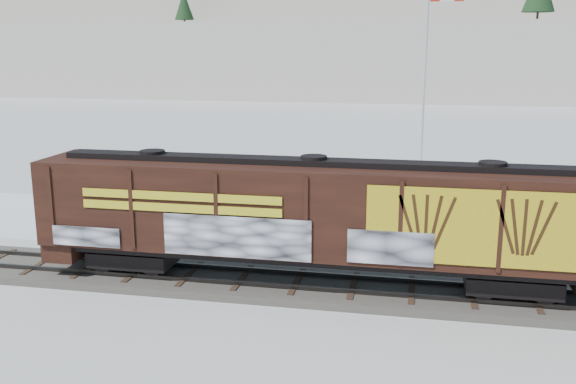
% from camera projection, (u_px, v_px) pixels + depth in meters
% --- Properties ---
extents(ground, '(500.00, 500.00, 0.00)m').
position_uv_depth(ground, '(297.00, 289.00, 22.77)').
color(ground, white).
rests_on(ground, ground).
extents(rail_track, '(50.00, 3.40, 0.43)m').
position_uv_depth(rail_track, '(297.00, 285.00, 22.74)').
color(rail_track, '#59544C').
rests_on(rail_track, ground).
extents(parking_strip, '(40.00, 8.00, 0.03)m').
position_uv_depth(parking_strip, '(326.00, 230.00, 29.93)').
color(parking_strip, white).
rests_on(parking_strip, ground).
extents(hillside, '(360.00, 110.00, 93.00)m').
position_uv_depth(hillside, '(404.00, 20.00, 153.16)').
color(hillside, white).
rests_on(hillside, ground).
extents(hopper_railcar, '(19.33, 3.06, 4.29)m').
position_uv_depth(hopper_railcar, '(313.00, 213.00, 22.02)').
color(hopper_railcar, black).
rests_on(hopper_railcar, rail_track).
extents(flagpole, '(2.30, 0.90, 11.94)m').
position_uv_depth(flagpole, '(425.00, 119.00, 35.69)').
color(flagpole, silver).
rests_on(flagpole, ground).
extents(car_silver, '(4.87, 2.07, 1.64)m').
position_uv_depth(car_silver, '(192.00, 217.00, 29.06)').
color(car_silver, '#ADAFB4').
rests_on(car_silver, parking_strip).
extents(car_white, '(4.98, 3.19, 1.55)m').
position_uv_depth(car_white, '(227.00, 213.00, 30.01)').
color(car_white, silver).
rests_on(car_white, parking_strip).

